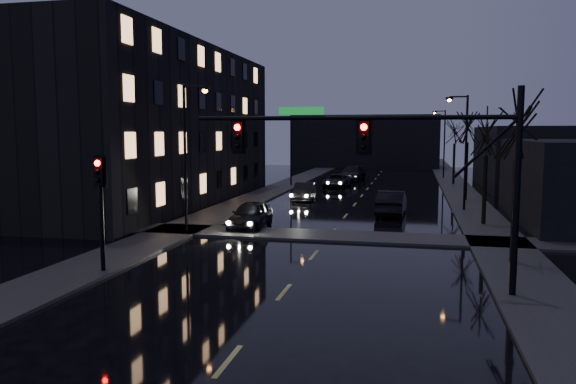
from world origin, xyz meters
The scene contains 21 objects.
sidewalk_left centered at (-8.50, 35.00, 0.06)m, with size 3.00×140.00×0.12m, color #2D2D2B.
sidewalk_right centered at (8.50, 35.00, 0.06)m, with size 3.00×140.00×0.12m, color #2D2D2B.
sidewalk_cross centered at (0.00, 18.50, 0.06)m, with size 40.00×3.00×0.12m, color #2D2D2B.
apartment_block centered at (-16.50, 30.00, 6.00)m, with size 12.00×30.00×12.00m, color black.
commercial_right_far centered at (17.00, 48.00, 3.00)m, with size 12.00×18.00×6.00m, color black.
far_block centered at (-3.00, 78.00, 4.00)m, with size 22.00×10.00×8.00m, color black.
signal_mast centered at (3.85, 9.00, 4.87)m, with size 11.11×0.41×7.00m.
signal_pole_left centered at (-7.50, 8.99, 3.01)m, with size 0.35×0.41×4.53m.
tree_near centered at (8.40, 14.00, 6.22)m, with size 3.52×3.52×8.08m.
tree_mid_a centered at (8.40, 24.00, 5.83)m, with size 3.30×3.30×7.58m.
tree_mid_b centered at (8.40, 36.00, 6.61)m, with size 3.74×3.74×8.59m.
tree_far centered at (8.40, 50.00, 6.06)m, with size 3.43×3.43×7.88m.
streetlight_l_near centered at (-7.58, 18.00, 4.77)m, with size 1.53×0.28×8.00m.
streetlight_l_far centered at (-7.58, 45.00, 4.77)m, with size 1.53×0.28×8.00m.
streetlight_r_mid centered at (7.58, 30.00, 4.77)m, with size 1.53×0.28×8.00m.
streetlight_r_far centered at (7.58, 58.00, 4.77)m, with size 1.53×0.28×8.00m.
oncoming_car_a centered at (-4.74, 20.08, 0.78)m, with size 1.84×4.58×1.56m, color black.
oncoming_car_b centered at (-4.23, 33.55, 0.71)m, with size 1.51×4.32×1.42m, color black.
oncoming_car_c centered at (-3.04, 44.60, 0.67)m, with size 2.22×4.81×1.34m, color black.
oncoming_car_d centered at (-2.42, 52.88, 0.81)m, with size 2.27×5.58×1.62m, color black.
lead_car centered at (2.92, 27.17, 0.82)m, with size 1.73×4.96×1.63m, color black.
Camera 1 is at (4.26, -10.43, 5.53)m, focal length 35.00 mm.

